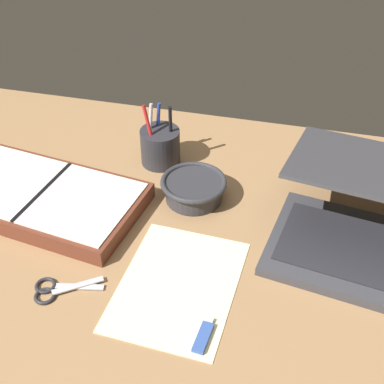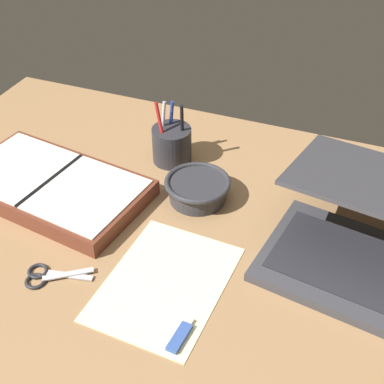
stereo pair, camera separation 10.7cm
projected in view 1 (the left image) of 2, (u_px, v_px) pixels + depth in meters
The scene contains 8 objects.
desk_top at pixel (179, 247), 106.35cm from camera, with size 140.00×100.00×2.00cm, color #936D47.
laptop at pixel (361, 222), 102.30cm from camera, with size 36.85×39.29×16.11cm.
bowl at pixel (194, 188), 114.96cm from camera, with size 14.36×14.36×5.05cm.
pen_cup at pixel (160, 146), 124.82cm from camera, with size 9.23×9.23×15.47cm.
planner at pixel (45, 198), 113.77cm from camera, with size 43.88×28.80×4.07cm.
scissors at pixel (53, 290), 95.92cm from camera, with size 12.49×8.63×0.80cm.
paper_sheet_front at pixel (178, 285), 97.15cm from camera, with size 20.64×28.20×0.16cm, color #F4EFB2.
usb_drive at pixel (203, 337), 87.83cm from camera, with size 2.54×7.32×1.00cm.
Camera 1 is at (20.98, -73.36, 75.93)cm, focal length 50.00 mm.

